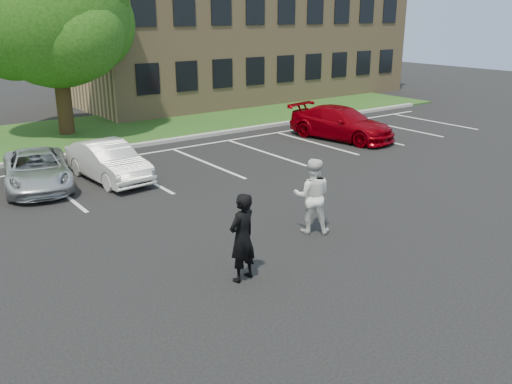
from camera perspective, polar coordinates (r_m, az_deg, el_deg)
ground_plane at (r=13.10m, az=2.61°, el=-6.31°), size 90.00×90.00×0.00m
curb at (r=23.16m, az=-16.40°, el=4.15°), size 40.00×0.30×0.15m
grass_strip at (r=26.88m, az=-19.41°, el=5.67°), size 44.00×8.00×0.08m
stall_lines at (r=20.97m, az=-9.86°, el=3.00°), size 34.00×5.36×0.01m
office_building at (r=37.94m, az=-1.84°, el=16.37°), size 22.40×10.40×8.30m
tree at (r=26.66m, az=-20.35°, el=17.03°), size 7.80×7.20×8.80m
man_black_suit at (r=11.41m, az=-1.46°, el=-4.82°), size 0.80×0.62×1.95m
man_white_shirt at (r=13.98m, az=5.92°, el=-0.41°), size 1.22×1.19×1.98m
car_silver_minivan at (r=19.06m, az=-22.07°, el=2.19°), size 2.82×4.60×1.19m
car_white_sedan at (r=19.11m, az=-15.28°, el=3.13°), size 1.73×4.09×1.31m
car_red_compact at (r=24.92m, az=8.99°, el=7.17°), size 2.98×5.30×1.45m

